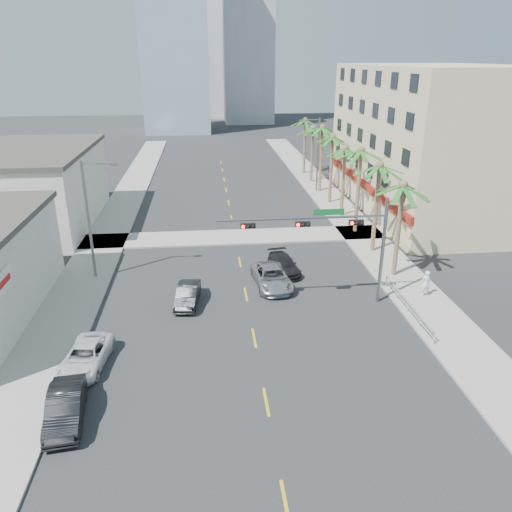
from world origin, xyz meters
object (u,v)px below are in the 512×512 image
(traffic_signal_mast, at_px, (337,234))
(car_parked_far, at_px, (86,356))
(car_lane_left, at_px, (188,295))
(car_parked_mid, at_px, (65,407))
(pedestrian, at_px, (426,283))
(car_lane_right, at_px, (284,264))
(car_lane_center, at_px, (272,277))

(traffic_signal_mast, bearing_deg, car_parked_far, -158.58)
(traffic_signal_mast, distance_m, car_parked_far, 16.90)
(traffic_signal_mast, height_order, car_lane_left, traffic_signal_mast)
(car_lane_left, bearing_deg, car_parked_far, -120.99)
(car_parked_mid, distance_m, pedestrian, 24.29)
(pedestrian, bearing_deg, car_parked_mid, 12.34)
(car_lane_right, bearing_deg, car_lane_left, -155.45)
(car_parked_mid, bearing_deg, car_parked_far, 82.81)
(car_lane_right, bearing_deg, car_lane_center, -125.37)
(car_lane_left, bearing_deg, car_lane_right, 38.80)
(traffic_signal_mast, distance_m, car_lane_center, 6.60)
(pedestrian, bearing_deg, car_lane_right, -44.11)
(car_parked_mid, distance_m, car_lane_center, 17.71)
(car_parked_mid, height_order, car_lane_center, car_parked_mid)
(pedestrian, bearing_deg, traffic_signal_mast, -11.07)
(traffic_signal_mast, distance_m, car_lane_right, 7.63)
(car_lane_center, height_order, car_lane_right, car_lane_center)
(car_parked_mid, relative_size, car_lane_right, 1.00)
(car_lane_left, bearing_deg, traffic_signal_mast, 0.44)
(traffic_signal_mast, xyz_separation_m, car_lane_center, (-3.78, 3.23, -4.34))
(car_parked_far, relative_size, car_lane_right, 1.04)
(car_parked_mid, bearing_deg, car_lane_right, 44.43)
(car_parked_mid, xyz_separation_m, car_lane_center, (11.40, 13.55, -0.01))
(car_lane_center, xyz_separation_m, car_lane_right, (1.29, 2.47, -0.08))
(car_parked_far, xyz_separation_m, pedestrian, (21.85, 6.25, 0.45))
(car_lane_left, xyz_separation_m, pedestrian, (16.52, -0.73, 0.42))
(traffic_signal_mast, distance_m, car_parked_mid, 18.87)
(car_lane_right, bearing_deg, car_parked_mid, -136.26)
(car_lane_left, distance_m, car_lane_right, 8.72)
(car_parked_mid, height_order, car_lane_right, car_parked_mid)
(car_lane_left, height_order, pedestrian, pedestrian)
(car_lane_left, relative_size, car_lane_center, 0.78)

